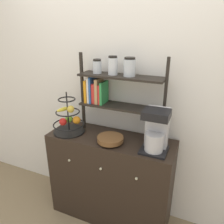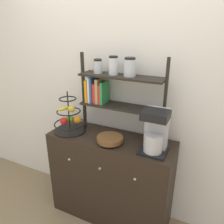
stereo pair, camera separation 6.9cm
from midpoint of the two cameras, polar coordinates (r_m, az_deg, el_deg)
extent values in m
cube|color=silver|center=(2.11, 1.41, 5.43)|extent=(7.00, 0.05, 2.60)
cube|color=black|center=(2.29, -1.29, -16.95)|extent=(1.19, 0.41, 0.92)
sphere|color=#B2AD8C|center=(2.13, -12.05, -12.26)|extent=(0.02, 0.02, 0.02)
sphere|color=#B2AD8C|center=(1.98, -4.02, -14.62)|extent=(0.02, 0.02, 0.02)
sphere|color=#B2AD8C|center=(1.88, 5.28, -16.94)|extent=(0.02, 0.02, 0.02)
cube|color=black|center=(1.86, 9.84, -9.72)|extent=(0.22, 0.22, 0.02)
cube|color=#B7B7BC|center=(1.83, 10.66, -3.93)|extent=(0.18, 0.09, 0.35)
cylinder|color=#B7B7BC|center=(1.81, 9.85, -7.70)|extent=(0.15, 0.15, 0.15)
cube|color=black|center=(1.71, 10.42, -0.63)|extent=(0.21, 0.17, 0.07)
cylinder|color=black|center=(2.20, -12.00, -4.92)|extent=(0.30, 0.30, 0.01)
cylinder|color=black|center=(2.12, -12.41, -0.01)|extent=(0.01, 0.01, 0.39)
torus|color=black|center=(2.17, -12.15, -3.12)|extent=(0.30, 0.30, 0.01)
torus|color=black|center=(2.12, -12.41, -0.01)|extent=(0.23, 0.23, 0.01)
torus|color=black|center=(2.08, -12.69, 3.24)|extent=(0.16, 0.16, 0.01)
sphere|color=red|center=(2.14, -13.61, -2.51)|extent=(0.07, 0.07, 0.07)
sphere|color=#6BAD33|center=(2.19, -12.11, -1.84)|extent=(0.07, 0.07, 0.07)
sphere|color=orange|center=(2.15, -10.16, -2.09)|extent=(0.08, 0.08, 0.08)
ellipsoid|color=yellow|center=(2.14, -13.42, 0.73)|extent=(0.09, 0.15, 0.04)
sphere|color=gold|center=(2.08, -11.68, 0.73)|extent=(0.07, 0.07, 0.07)
cylinder|color=brown|center=(1.96, -1.47, -7.78)|extent=(0.13, 0.13, 0.02)
cylinder|color=brown|center=(1.94, -1.48, -7.05)|extent=(0.23, 0.23, 0.04)
cube|color=black|center=(2.14, -8.61, 5.16)|extent=(0.02, 0.02, 0.75)
cube|color=black|center=(1.86, 12.56, 2.37)|extent=(0.02, 0.02, 0.75)
cube|color=black|center=(1.99, 1.22, 1.47)|extent=(0.76, 0.20, 0.02)
cube|color=black|center=(1.91, 1.29, 9.27)|extent=(0.76, 0.20, 0.02)
cube|color=orange|center=(2.09, -7.01, 5.63)|extent=(0.02, 0.16, 0.21)
cube|color=white|center=(2.08, -6.38, 5.93)|extent=(0.02, 0.15, 0.24)
cube|color=#2D599E|center=(2.06, -5.83, 5.98)|extent=(0.02, 0.16, 0.25)
cube|color=red|center=(2.06, -5.14, 5.07)|extent=(0.03, 0.14, 0.19)
cube|color=tan|center=(2.04, -4.35, 5.58)|extent=(0.03, 0.15, 0.23)
cube|color=red|center=(2.03, -3.62, 4.83)|extent=(0.02, 0.15, 0.18)
cube|color=#2D8C47|center=(2.02, -3.08, 5.09)|extent=(0.02, 0.15, 0.21)
cylinder|color=silver|center=(2.00, -4.91, 11.59)|extent=(0.08, 0.08, 0.11)
cylinder|color=black|center=(1.99, -4.97, 13.38)|extent=(0.07, 0.07, 0.02)
cylinder|color=silver|center=(1.93, -0.83, 11.84)|extent=(0.08, 0.08, 0.15)
cylinder|color=black|center=(1.92, -0.85, 14.23)|extent=(0.08, 0.08, 0.02)
cylinder|color=silver|center=(1.87, 3.52, 11.45)|extent=(0.10, 0.10, 0.14)
cylinder|color=black|center=(1.86, 3.57, 13.85)|extent=(0.09, 0.09, 0.02)
camera|label=1|loc=(0.03, -91.03, -0.41)|focal=35.00mm
camera|label=2|loc=(0.03, 88.97, 0.41)|focal=35.00mm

